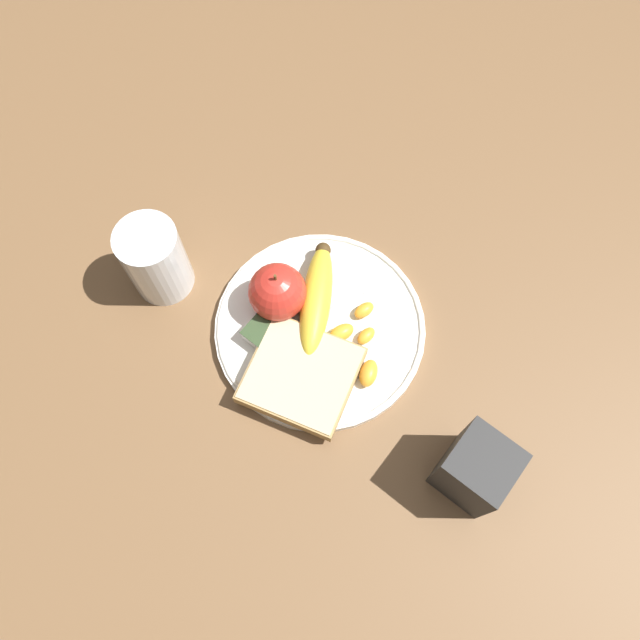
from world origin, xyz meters
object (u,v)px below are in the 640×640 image
Objects in this scene: banana at (317,298)px; bread_slice at (302,375)px; apple at (277,292)px; plate at (320,327)px; fork at (322,321)px; condiment_caddy at (476,469)px; jam_packet at (263,336)px; juice_glass at (156,261)px.

bread_slice is at bearing 118.04° from banana.
plate is at bearing -171.99° from apple.
fork is at bearing -165.55° from apple.
apple reaches higher than bread_slice.
fork is (0.03, -0.07, -0.01)m from bread_slice.
fork is (-0.06, -0.01, -0.03)m from apple.
plate is 0.07m from bread_slice.
fork is 0.25m from condiment_caddy.
condiment_caddy is (-0.24, 0.04, 0.04)m from fork.
condiment_caddy reaches higher than apple.
plate is 0.25m from condiment_caddy.
bread_slice is at bearing 110.24° from plate.
jam_packet is at bearing -22.39° from fork.
banana is 0.10m from bread_slice.
banana is at bearing -141.21° from apple.
apple is (0.06, 0.01, 0.04)m from plate.
condiment_caddy is at bearing 91.31° from fork.
condiment_caddy reaches higher than fork.
apple is (-0.14, -0.06, -0.00)m from juice_glass.
bread_slice is (-0.05, 0.09, -0.01)m from banana.
apple reaches higher than plate.
bread_slice is at bearing 7.34° from condiment_caddy.
banana is at bearing -12.56° from condiment_caddy.
juice_glass is 2.50× the size of jam_packet.
bread_slice is 3.43× the size of jam_packet.
bread_slice is 0.07m from jam_packet.
condiment_caddy is at bearing 167.44° from banana.
apple is at bearing -72.03° from jam_packet.
banana is 0.27m from condiment_caddy.
plate is 0.07m from jam_packet.
bread_slice is 0.88× the size of fork.
jam_packet is (0.07, -0.01, -0.00)m from bread_slice.
jam_packet is at bearing -8.74° from bread_slice.
condiment_caddy reaches higher than banana.
banana is at bearing -43.83° from plate.
condiment_caddy is at bearing 171.15° from plate.
jam_packet is 0.29m from condiment_caddy.
banana is 1.50× the size of condiment_caddy.
plate is 1.54× the size of fork.
apple is 0.54× the size of bread_slice.
banana is 3.40× the size of jam_packet.
jam_packet reaches higher than fork.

